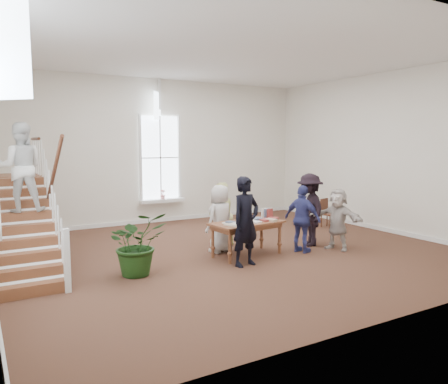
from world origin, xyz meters
TOP-DOWN VIEW (x-y plane):
  - ground at (0.00, 0.00)m, footprint 10.00×10.00m
  - room_shell at (-0.00, 4.39)m, footprint 10.49×10.00m
  - staircase at (-4.34, 0.75)m, footprint 1.10×4.10m
  - library_table at (0.10, -0.45)m, footprint 1.73×1.02m
  - police_officer at (-0.35, -1.10)m, footprint 0.75×0.56m
  - elderly_woman at (-0.25, 0.15)m, footprint 0.89×0.72m
  - person_yellow at (0.05, 0.65)m, footprint 0.92×0.82m
  - woman_cluster_a at (1.37, -0.84)m, footprint 0.66×0.99m
  - woman_cluster_b at (1.97, -0.39)m, footprint 1.00×1.31m
  - woman_cluster_c at (2.27, -1.04)m, footprint 0.85×1.42m
  - floor_plant at (-2.50, -0.60)m, footprint 1.11×0.97m
  - side_chair at (3.98, 1.14)m, footprint 0.45×0.45m

SIDE VIEW (x-z plane):
  - ground at x=0.00m, z-range 0.00..0.00m
  - room_shell at x=0.00m, z-range -4.60..5.40m
  - side_chair at x=3.98m, z-range 0.04..0.90m
  - floor_plant at x=-2.50m, z-range 0.00..1.23m
  - library_table at x=0.10m, z-range 0.27..1.10m
  - woman_cluster_c at x=2.27m, z-range 0.00..1.46m
  - woman_cluster_a at x=1.37m, z-range 0.00..1.56m
  - person_yellow at x=0.05m, z-range 0.00..1.57m
  - elderly_woman at x=-0.25m, z-range 0.00..1.57m
  - woman_cluster_b at x=1.97m, z-range 0.00..1.78m
  - police_officer at x=-0.35m, z-range 0.00..1.85m
  - staircase at x=-4.34m, z-range 0.16..3.08m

